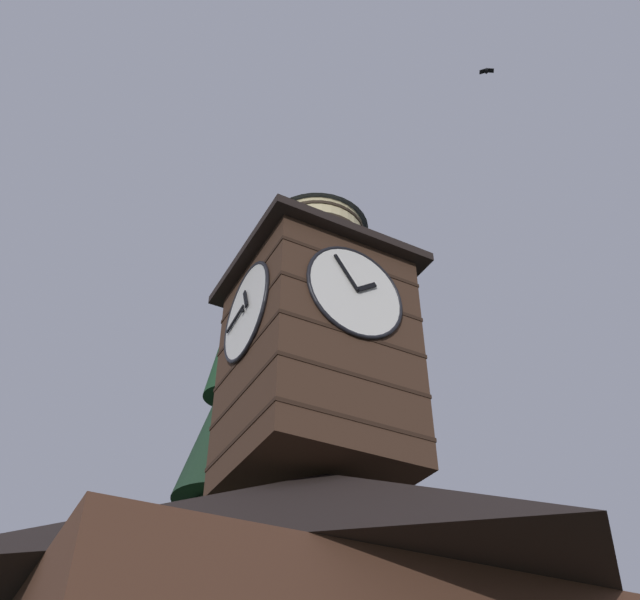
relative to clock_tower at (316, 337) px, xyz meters
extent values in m
pyramid|color=black|center=(0.08, 0.63, -5.59)|extent=(11.79, 9.82, 3.16)
cube|color=#422B1E|center=(-0.02, -0.02, -1.08)|extent=(3.90, 3.90, 5.86)
cube|color=black|center=(-0.02, -0.02, -3.31)|extent=(3.94, 3.94, 0.10)
cube|color=black|center=(-0.02, -0.02, -2.21)|extent=(3.94, 3.94, 0.10)
cube|color=black|center=(-0.02, -0.02, -1.11)|extent=(3.94, 3.94, 0.10)
cube|color=black|center=(-0.02, -0.02, -0.01)|extent=(3.94, 3.94, 0.10)
cube|color=black|center=(-0.02, -0.02, 1.09)|extent=(3.94, 3.94, 0.10)
cylinder|color=white|center=(-0.02, 1.96, 0.13)|extent=(2.57, 0.10, 2.57)
torus|color=black|center=(-0.02, 1.99, 0.13)|extent=(2.67, 0.10, 2.67)
cube|color=black|center=(-0.29, 2.06, 0.32)|extent=(0.60, 0.04, 0.46)
cube|color=black|center=(0.28, 2.06, 0.57)|extent=(0.66, 0.04, 0.91)
sphere|color=black|center=(-0.02, 2.07, 0.13)|extent=(0.10, 0.10, 0.10)
cylinder|color=white|center=(1.96, -0.02, 0.13)|extent=(0.10, 2.57, 2.57)
torus|color=black|center=(1.99, -0.02, 0.13)|extent=(0.10, 2.67, 2.67)
cube|color=black|center=(2.06, 0.09, 0.43)|extent=(0.04, 0.34, 0.64)
cube|color=black|center=(2.06, -0.54, 0.21)|extent=(0.04, 1.05, 0.24)
sphere|color=black|center=(2.07, -0.02, 0.13)|extent=(0.10, 0.10, 0.10)
cube|color=black|center=(-0.02, -0.02, 1.98)|extent=(4.60, 4.60, 0.25)
cylinder|color=beige|center=(-0.02, -0.02, 2.97)|extent=(2.71, 2.71, 1.74)
cylinder|color=#2D2319|center=(-0.02, -0.02, 2.32)|extent=(2.77, 2.77, 0.10)
cylinder|color=#2D2319|center=(-0.02, -0.02, 2.75)|extent=(2.77, 2.77, 0.10)
cylinder|color=#2D2319|center=(-0.02, -0.02, 3.19)|extent=(2.77, 2.77, 0.10)
cylinder|color=#2D2319|center=(-0.02, -0.02, 3.62)|extent=(2.77, 2.77, 0.10)
cone|color=#384251|center=(-0.02, -0.02, 4.42)|extent=(3.01, 3.01, 1.17)
sphere|color=#384251|center=(-0.02, -0.02, 5.11)|extent=(0.16, 0.16, 0.16)
cone|color=#1B3A1D|center=(0.01, -6.26, -3.10)|extent=(4.08, 4.08, 5.33)
cone|color=#1C3422|center=(0.01, -6.26, 0.22)|extent=(2.88, 2.88, 4.83)
cone|color=#1A3B22|center=(0.01, -6.26, 3.64)|extent=(1.69, 1.69, 4.55)
ellipsoid|color=black|center=(-4.54, 3.64, 10.20)|extent=(0.23, 0.25, 0.12)
cube|color=black|center=(-4.64, 3.71, 10.20)|extent=(0.29, 0.27, 0.10)
cube|color=black|center=(-4.45, 3.57, 10.20)|extent=(0.29, 0.27, 0.10)
camera|label=1|loc=(6.90, 13.05, -10.25)|focal=38.92mm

